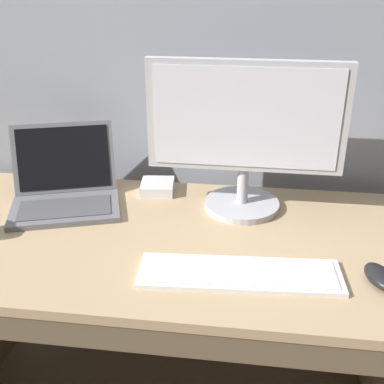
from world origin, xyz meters
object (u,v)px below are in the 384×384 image
(computer_mouse, at_px, (380,277))
(external_drive_box, at_px, (157,187))
(wired_keyboard, at_px, (240,274))
(external_monitor, at_px, (245,134))
(laptop_space_gray, at_px, (65,192))

(computer_mouse, height_order, external_drive_box, computer_mouse)
(external_drive_box, bearing_deg, wired_keyboard, -56.59)
(external_monitor, xyz_separation_m, wired_keyboard, (0.01, -0.35, -0.24))
(external_monitor, relative_size, external_drive_box, 5.18)
(external_monitor, height_order, wired_keyboard, external_monitor)
(laptop_space_gray, bearing_deg, wired_keyboard, -28.83)
(laptop_space_gray, distance_m, external_drive_box, 0.30)
(wired_keyboard, relative_size, external_drive_box, 4.59)
(external_drive_box, bearing_deg, computer_mouse, -34.39)
(laptop_space_gray, height_order, external_drive_box, laptop_space_gray)
(external_monitor, bearing_deg, external_drive_box, 162.24)
(wired_keyboard, distance_m, computer_mouse, 0.33)
(wired_keyboard, xyz_separation_m, computer_mouse, (0.33, 0.01, 0.01))
(laptop_space_gray, relative_size, external_drive_box, 3.58)
(laptop_space_gray, relative_size, wired_keyboard, 0.78)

